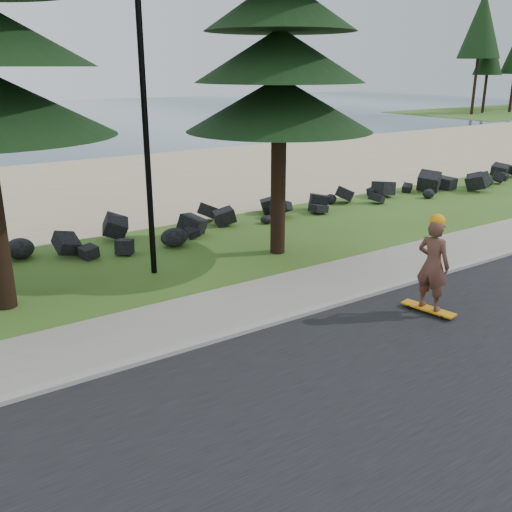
# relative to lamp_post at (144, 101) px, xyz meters

# --- Properties ---
(ground) EXTENTS (160.00, 160.00, 0.00)m
(ground) POSITION_rel_lamp_post_xyz_m (0.00, -3.20, -4.13)
(ground) COLOR #3C5B1C
(ground) RESTS_ON ground
(road) EXTENTS (160.00, 7.00, 0.02)m
(road) POSITION_rel_lamp_post_xyz_m (0.00, -7.70, -4.12)
(road) COLOR black
(road) RESTS_ON ground
(kerb) EXTENTS (160.00, 0.20, 0.10)m
(kerb) POSITION_rel_lamp_post_xyz_m (0.00, -4.10, -4.08)
(kerb) COLOR #A29991
(kerb) RESTS_ON ground
(sidewalk) EXTENTS (160.00, 2.00, 0.08)m
(sidewalk) POSITION_rel_lamp_post_xyz_m (0.00, -3.00, -4.09)
(sidewalk) COLOR gray
(sidewalk) RESTS_ON ground
(beach_sand) EXTENTS (160.00, 15.00, 0.01)m
(beach_sand) POSITION_rel_lamp_post_xyz_m (0.00, 11.30, -4.13)
(beach_sand) COLOR tan
(beach_sand) RESTS_ON ground
(seawall_boulders) EXTENTS (60.00, 2.40, 1.10)m
(seawall_boulders) POSITION_rel_lamp_post_xyz_m (0.00, 2.40, -4.13)
(seawall_boulders) COLOR black
(seawall_boulders) RESTS_ON ground
(lamp_post) EXTENTS (0.25, 0.14, 8.14)m
(lamp_post) POSITION_rel_lamp_post_xyz_m (0.00, 0.00, 0.00)
(lamp_post) COLOR black
(lamp_post) RESTS_ON ground
(skateboarder) EXTENTS (0.58, 1.17, 2.11)m
(skateboarder) POSITION_rel_lamp_post_xyz_m (3.68, -5.47, -3.07)
(skateboarder) COLOR orange
(skateboarder) RESTS_ON ground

